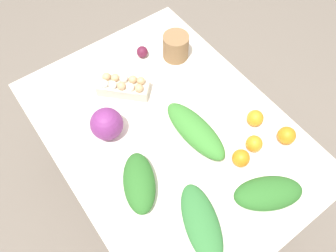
% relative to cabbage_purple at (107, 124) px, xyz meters
% --- Properties ---
extents(ground_plane, '(8.00, 8.00, 0.00)m').
position_rel_cabbage_purple_xyz_m(ground_plane, '(0.14, 0.23, -0.83)').
color(ground_plane, '#70665B').
extents(dining_table, '(1.39, 1.01, 0.76)m').
position_rel_cabbage_purple_xyz_m(dining_table, '(0.14, 0.23, -0.16)').
color(dining_table, silver).
rests_on(dining_table, ground_plane).
extents(cabbage_purple, '(0.15, 0.15, 0.15)m').
position_rel_cabbage_purple_xyz_m(cabbage_purple, '(0.00, 0.00, 0.00)').
color(cabbage_purple, '#7A2D75').
rests_on(cabbage_purple, dining_table).
extents(egg_carton, '(0.25, 0.25, 0.09)m').
position_rel_cabbage_purple_xyz_m(egg_carton, '(-0.16, 0.18, -0.03)').
color(egg_carton, beige).
rests_on(egg_carton, dining_table).
extents(paper_bag, '(0.14, 0.14, 0.14)m').
position_rel_cabbage_purple_xyz_m(paper_bag, '(-0.20, 0.54, -0.01)').
color(paper_bag, olive).
rests_on(paper_bag, dining_table).
extents(greens_bunch_scallion, '(0.37, 0.15, 0.09)m').
position_rel_cabbage_purple_xyz_m(greens_bunch_scallion, '(0.25, 0.31, -0.03)').
color(greens_bunch_scallion, '#3D8433').
rests_on(greens_bunch_scallion, dining_table).
extents(greens_bunch_chard, '(0.26, 0.32, 0.09)m').
position_rel_cabbage_purple_xyz_m(greens_bunch_chard, '(0.65, 0.37, -0.03)').
color(greens_bunch_chard, '#2D6B28').
rests_on(greens_bunch_chard, dining_table).
extents(greens_bunch_kale, '(0.36, 0.24, 0.07)m').
position_rel_cabbage_purple_xyz_m(greens_bunch_kale, '(0.59, 0.07, -0.04)').
color(greens_bunch_kale, '#337538').
rests_on(greens_bunch_kale, dining_table).
extents(greens_bunch_dandelion, '(0.30, 0.24, 0.09)m').
position_rel_cabbage_purple_xyz_m(greens_bunch_dandelion, '(0.31, -0.03, -0.03)').
color(greens_bunch_dandelion, '#2D6B28').
rests_on(greens_bunch_dandelion, dining_table).
extents(beet_root, '(0.06, 0.06, 0.06)m').
position_rel_cabbage_purple_xyz_m(beet_root, '(-0.31, 0.39, -0.04)').
color(beet_root, '#5B1933').
rests_on(beet_root, dining_table).
extents(orange_0, '(0.08, 0.08, 0.08)m').
position_rel_cabbage_purple_xyz_m(orange_0, '(0.51, 0.63, -0.03)').
color(orange_0, orange).
rests_on(orange_0, dining_table).
extents(orange_1, '(0.07, 0.07, 0.07)m').
position_rel_cabbage_purple_xyz_m(orange_1, '(0.45, 0.48, -0.04)').
color(orange_1, orange).
rests_on(orange_1, dining_table).
extents(orange_2, '(0.08, 0.08, 0.08)m').
position_rel_cabbage_purple_xyz_m(orange_2, '(0.36, 0.58, -0.04)').
color(orange_2, orange).
rests_on(orange_2, dining_table).
extents(orange_3, '(0.08, 0.08, 0.08)m').
position_rel_cabbage_purple_xyz_m(orange_3, '(0.47, 0.39, -0.04)').
color(orange_3, orange).
rests_on(orange_3, dining_table).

